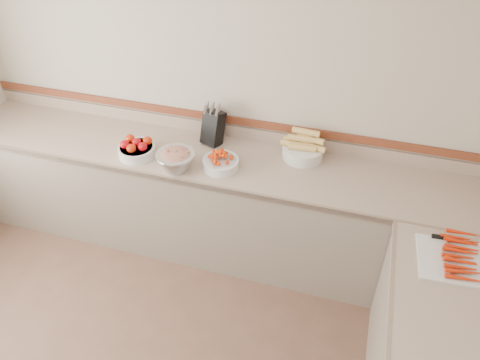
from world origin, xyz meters
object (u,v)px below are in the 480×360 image
(corn_bowl, at_px, (303,149))
(rhubarb_bowl, at_px, (176,159))
(knife_block, at_px, (213,127))
(cherry_tomato_bowl, at_px, (221,162))
(cutting_board, at_px, (460,258))
(tomato_bowl, at_px, (136,149))

(corn_bowl, xyz_separation_m, rhubarb_bowl, (-0.83, -0.40, 0.01))
(knife_block, relative_size, cherry_tomato_bowl, 1.31)
(rhubarb_bowl, xyz_separation_m, cutting_board, (1.87, -0.36, -0.06))
(tomato_bowl, bearing_deg, rhubarb_bowl, -12.09)
(tomato_bowl, bearing_deg, corn_bowl, 15.48)
(knife_block, relative_size, rhubarb_bowl, 1.22)
(knife_block, height_order, tomato_bowl, knife_block)
(knife_block, xyz_separation_m, cherry_tomato_bowl, (0.16, -0.29, -0.09))
(knife_block, relative_size, cutting_board, 0.73)
(rhubarb_bowl, bearing_deg, corn_bowl, 25.72)
(cherry_tomato_bowl, bearing_deg, rhubarb_bowl, -160.69)
(knife_block, bearing_deg, corn_bowl, 0.24)
(rhubarb_bowl, distance_m, cutting_board, 1.91)
(corn_bowl, relative_size, rhubarb_bowl, 1.18)
(cherry_tomato_bowl, distance_m, rhubarb_bowl, 0.32)
(corn_bowl, xyz_separation_m, cutting_board, (1.04, -0.76, -0.05))
(knife_block, relative_size, corn_bowl, 1.03)
(cherry_tomato_bowl, height_order, cutting_board, cherry_tomato_bowl)
(tomato_bowl, relative_size, cutting_board, 0.58)
(knife_block, xyz_separation_m, cutting_board, (1.73, -0.75, -0.12))
(cherry_tomato_bowl, relative_size, corn_bowl, 0.78)
(knife_block, distance_m, corn_bowl, 0.70)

